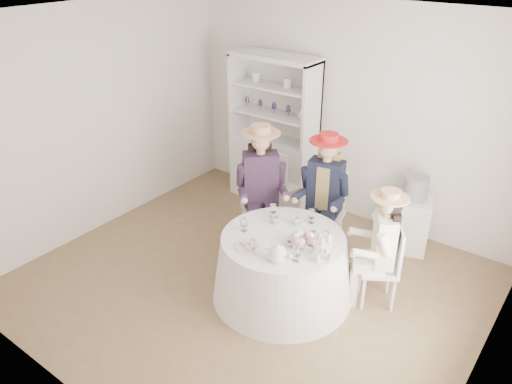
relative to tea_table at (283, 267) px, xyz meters
The scene contains 23 objects.
ground 0.52m from the tea_table, behind, with size 4.50×4.50×0.00m, color brown.
ceiling 2.38m from the tea_table, behind, with size 4.50×4.50×0.00m, color white.
wall_back 2.24m from the tea_table, 100.96° to the left, with size 4.50×4.50×0.00m, color white.
wall_front 2.30m from the tea_table, 100.58° to the right, with size 4.50×4.50×0.00m, color white.
wall_left 2.82m from the tea_table, behind, with size 4.50×4.50×0.00m, color white.
wall_right 2.12m from the tea_table, ahead, with size 4.50×4.50×0.00m, color white.
tea_table is the anchor object (origin of this frame).
hutch 2.19m from the tea_table, 127.45° to the left, with size 1.25×0.62×2.00m.
side_table 1.77m from the tea_table, 67.19° to the left, with size 0.42×0.42×0.65m, color silver.
hatbox 1.82m from the tea_table, 67.19° to the left, with size 0.27×0.27×0.27m, color black.
guest_left 1.06m from the tea_table, 139.91° to the left, with size 0.64×0.64×1.51m.
guest_mid 1.05m from the tea_table, 95.38° to the left, with size 0.55×0.58×1.46m.
guest_right 1.00m from the tea_table, 30.97° to the left, with size 0.54×0.50×1.26m.
spare_chair 1.69m from the tea_table, 124.62° to the left, with size 0.43×0.43×0.92m.
teacup_a 0.47m from the tea_table, 141.90° to the left, with size 0.08×0.08×0.06m, color white.
teacup_b 0.48m from the tea_table, 97.34° to the left, with size 0.08×0.08×0.07m, color white.
teacup_c 0.47m from the tea_table, 33.66° to the left, with size 0.09×0.09×0.07m, color white.
flower_bowl 0.43m from the tea_table, ahead, with size 0.22×0.22×0.06m, color white.
flower_arrangement 0.50m from the tea_table, ahead, with size 0.20×0.20×0.07m.
table_teapot 0.59m from the tea_table, 63.61° to the right, with size 0.24×0.17×0.18m.
sandwich_plate 0.52m from the tea_table, 115.92° to the right, with size 0.28×0.28×0.06m.
cupcake_stand 0.65m from the tea_table, ahead, with size 0.24×0.24×0.23m.
stemware_set 0.43m from the tea_table, 147.99° to the left, with size 0.84×0.88×0.15m.
Camera 1 is at (2.63, -3.40, 3.30)m, focal length 35.00 mm.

